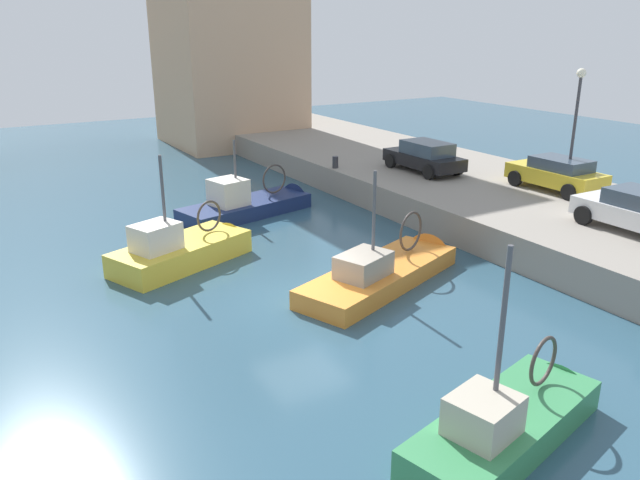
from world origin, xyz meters
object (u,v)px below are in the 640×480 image
Objects in this scene: parked_car_yellow at (557,173)px; quay_streetlamp at (577,110)px; fishing_boat_navy at (253,210)px; fishing_boat_green at (512,430)px; parked_car_black at (425,156)px; mooring_bollard_mid at (335,162)px; parked_car_white at (639,210)px; fishing_boat_orange at (388,277)px; fishing_boat_yellow at (189,258)px.

quay_streetlamp is (0.16, -0.42, 2.56)m from parked_car_yellow.
parked_car_yellow is (10.30, -6.95, 1.76)m from fishing_boat_navy.
fishing_boat_green is 1.20× the size of quay_streetlamp.
parked_car_yellow is at bearing -34.02° from fishing_boat_navy.
mooring_bollard_mid is (-3.10, 2.71, -0.44)m from parked_car_black.
parked_car_white is at bearing -75.42° from mooring_bollard_mid.
parked_car_yellow is 0.82× the size of quay_streetlamp.
fishing_boat_green is at bearing -156.32° from parked_car_white.
parked_car_white is (7.72, -3.07, 1.81)m from fishing_boat_orange.
fishing_boat_yellow is at bearing -135.86° from fishing_boat_navy.
parked_car_white is (8.23, -11.96, 1.76)m from fishing_boat_navy.
fishing_boat_navy is (-0.52, 8.89, 0.04)m from fishing_boat_orange.
fishing_boat_yellow is at bearing 135.25° from fishing_boat_orange.
fishing_boat_green reaches higher than fishing_boat_yellow.
fishing_boat_green is at bearing -108.73° from fishing_boat_orange.
fishing_boat_yellow is 15.70m from quay_streetlamp.
fishing_boat_navy is 1.70× the size of parked_car_yellow.
mooring_bollard_mid is 0.11× the size of quay_streetlamp.
fishing_boat_yellow is at bearing 148.00° from parked_car_white.
parked_car_yellow is at bearing 11.21° from fishing_boat_orange.
fishing_boat_orange is at bearing -44.75° from fishing_boat_yellow.
parked_car_white reaches higher than mooring_bollard_mid.
quay_streetlamp reaches higher than fishing_boat_green.
parked_car_black is 1.03× the size of parked_car_yellow.
fishing_boat_orange is 1.77× the size of parked_car_black.
parked_car_black is (7.40, 7.35, 1.81)m from fishing_boat_orange.
fishing_boat_yellow is 1.20× the size of quay_streetlamp.
fishing_boat_orange is 8.91m from fishing_boat_navy.
fishing_boat_navy reaches higher than parked_car_white.
parked_car_white is 5.42m from parked_car_yellow.
fishing_boat_green reaches higher than parked_car_yellow.
parked_car_white is 0.97× the size of parked_car_black.
parked_car_black is 7.39× the size of mooring_bollard_mid.
fishing_boat_orange reaches higher than parked_car_black.
parked_car_black is 5.91m from parked_car_yellow.
quay_streetlamp is at bearing -56.52° from mooring_bollard_mid.
fishing_boat_yellow reaches higher than fishing_boat_navy.
fishing_boat_orange reaches higher than fishing_boat_navy.
parked_car_black is (9.97, 14.92, 1.80)m from fishing_boat_green.
fishing_boat_green is at bearing -142.40° from parked_car_yellow.
fishing_boat_orange is at bearing -113.15° from mooring_bollard_mid.
fishing_boat_orange is 10.97m from quay_streetlamp.
parked_car_white is at bearing -112.48° from parked_car_yellow.
quay_streetlamp reaches higher than fishing_boat_yellow.
fishing_boat_green reaches higher than fishing_boat_orange.
mooring_bollard_mid is at bearing 138.82° from parked_car_black.
fishing_boat_green is 1.00× the size of fishing_boat_yellow.
fishing_boat_green is 10.53× the size of mooring_bollard_mid.
fishing_boat_navy is at bearing 93.33° from fishing_boat_orange.
parked_car_white is 5.70m from quay_streetlamp.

